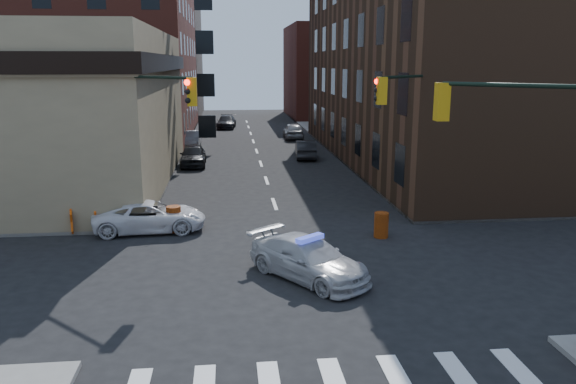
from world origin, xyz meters
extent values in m
plane|color=black|center=(0.00, 0.00, 0.00)|extent=(140.00, 140.00, 0.00)
cube|color=gray|center=(23.00, 32.75, 0.07)|extent=(34.00, 54.50, 0.15)
cube|color=maroon|center=(-18.50, 40.00, 12.00)|extent=(25.00, 25.00, 24.00)
cube|color=#472E1C|center=(13.00, 22.50, 7.00)|extent=(14.00, 34.00, 14.00)
cube|color=brown|center=(-16.00, 62.00, 8.00)|extent=(20.00, 18.00, 16.00)
cube|color=maroon|center=(14.00, 58.00, 6.00)|extent=(16.00, 16.00, 12.00)
cylinder|color=black|center=(5.21, -4.71, 6.65)|extent=(3.27, 3.27, 0.12)
cube|color=#BF8C0C|center=(3.62, -3.12, 6.15)|extent=(0.35, 0.35, 1.05)
sphere|color=#FF0C05|center=(3.77, -2.96, 6.50)|extent=(0.22, 0.22, 0.22)
sphere|color=black|center=(3.77, -2.96, 6.17)|extent=(0.22, 0.22, 0.22)
sphere|color=black|center=(3.77, -2.96, 5.84)|extent=(0.22, 0.22, 0.22)
cylinder|color=black|center=(-6.80, 6.30, 4.15)|extent=(0.20, 0.20, 8.00)
cylinder|color=black|center=(-6.80, 6.30, 0.40)|extent=(0.44, 0.44, 0.50)
cylinder|color=black|center=(-5.21, 4.71, 6.65)|extent=(3.27, 3.27, 0.12)
cube|color=#BF8C0C|center=(-3.62, 3.12, 6.15)|extent=(0.35, 0.35, 1.05)
sphere|color=#FF0C05|center=(-3.77, 2.96, 6.50)|extent=(0.22, 0.22, 0.22)
sphere|color=black|center=(-3.77, 2.96, 6.17)|extent=(0.22, 0.22, 0.22)
sphere|color=black|center=(-3.77, 2.96, 5.84)|extent=(0.22, 0.22, 0.22)
cylinder|color=black|center=(6.80, 6.30, 4.15)|extent=(0.20, 0.20, 8.00)
cylinder|color=black|center=(6.80, 6.30, 0.40)|extent=(0.44, 0.44, 0.50)
cylinder|color=black|center=(5.21, 4.71, 6.65)|extent=(3.27, 3.27, 0.12)
cube|color=#BF8C0C|center=(3.62, 3.12, 6.15)|extent=(0.35, 0.35, 1.05)
sphere|color=#FF0C05|center=(3.46, 3.27, 6.50)|extent=(0.22, 0.22, 0.22)
sphere|color=black|center=(3.46, 3.27, 6.17)|extent=(0.22, 0.22, 0.22)
sphere|color=black|center=(3.46, 3.27, 5.84)|extent=(0.22, 0.22, 0.22)
cylinder|color=black|center=(7.50, 26.00, 1.45)|extent=(0.24, 0.24, 2.60)
sphere|color=brown|center=(7.50, 26.00, 3.50)|extent=(3.00, 3.00, 3.00)
cylinder|color=black|center=(7.50, 34.00, 1.45)|extent=(0.24, 0.24, 2.60)
sphere|color=brown|center=(7.50, 34.00, 3.50)|extent=(3.00, 3.00, 3.00)
imported|color=#BBBCC0|center=(0.31, -0.38, 0.69)|extent=(4.38, 4.93, 1.37)
imported|color=white|center=(-5.80, 5.80, 0.67)|extent=(4.94, 2.55, 1.33)
imported|color=black|center=(-4.85, 21.80, 0.75)|extent=(1.84, 4.43, 1.50)
imported|color=gray|center=(-5.50, 31.50, 0.66)|extent=(1.48, 4.06, 1.33)
imported|color=black|center=(-2.50, 45.23, 0.70)|extent=(2.38, 4.99, 1.40)
imported|color=black|center=(3.58, 24.12, 0.69)|extent=(1.79, 4.30, 1.38)
imported|color=gray|center=(3.97, 35.65, 0.77)|extent=(1.94, 4.55, 1.53)
imported|color=black|center=(-10.22, 8.42, 1.14)|extent=(0.76, 0.53, 1.99)
imported|color=black|center=(-10.46, 6.50, 1.10)|extent=(1.07, 0.92, 1.89)
cylinder|color=red|center=(4.02, 3.85, 0.54)|extent=(0.70, 0.70, 1.07)
cylinder|color=#CE5609|center=(-4.76, 5.60, 0.57)|extent=(0.73, 0.73, 1.13)
camera|label=1|loc=(-2.31, -18.31, 7.22)|focal=35.00mm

